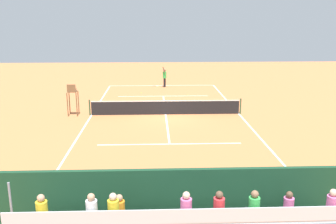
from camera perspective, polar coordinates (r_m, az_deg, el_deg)
name	(u,v)px	position (r m, az deg, el deg)	size (l,w,h in m)	color
ground_plane	(166,114)	(25.12, -0.36, -0.38)	(60.00, 60.00, 0.00)	#D17542
court_line_markings	(166,114)	(25.16, -0.36, -0.36)	(10.10, 22.20, 0.01)	white
tennis_net	(166,107)	(25.00, -0.36, 0.73)	(10.30, 0.10, 1.07)	black
backdrop_wall	(181,199)	(11.64, 1.99, -13.30)	(18.00, 0.16, 2.00)	#194228
umpire_chair	(72,96)	(25.39, -14.50, 2.36)	(0.67, 0.67, 2.14)	brown
courtside_bench	(258,200)	(12.93, 13.74, -12.96)	(1.80, 0.40, 0.93)	#234C2D
equipment_bag	(196,213)	(12.61, 4.27, -15.26)	(0.90, 0.36, 0.36)	#B22D2D
tennis_player	(165,76)	(34.94, -0.53, 5.52)	(0.46, 0.56, 1.93)	black
tennis_racket	(157,86)	(35.54, -1.72, 4.02)	(0.59, 0.38, 0.03)	black
tennis_ball_near	(141,93)	(32.29, -4.14, 2.97)	(0.07, 0.07, 0.07)	#CCDB33
tennis_ball_far	(188,95)	(31.30, 3.07, 2.62)	(0.07, 0.07, 0.07)	#CCDB33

